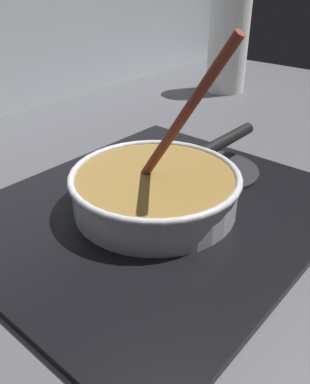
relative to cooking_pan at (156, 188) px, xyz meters
name	(u,v)px	position (x,y,z in m)	size (l,w,h in m)	color
ground	(211,308)	(-0.10, -0.17, -0.07)	(2.40, 1.60, 0.04)	#4C4C51
hob_plate	(155,211)	(0.00, 0.00, -0.04)	(0.56, 0.48, 0.01)	black
burner_ring	(155,205)	(0.00, 0.00, -0.03)	(0.19, 0.19, 0.01)	#592D0C
spare_burner	(214,170)	(0.17, 0.00, -0.03)	(0.16, 0.16, 0.01)	#262628
cooking_pan	(156,188)	(0.00, 0.00, 0.00)	(0.42, 0.26, 0.28)	silver
paper_towel_roll	(228,45)	(0.67, 0.30, 0.09)	(0.12, 0.12, 0.27)	white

